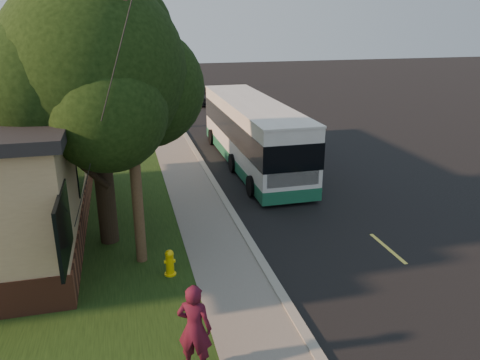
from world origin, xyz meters
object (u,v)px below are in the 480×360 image
object	(u,v)px
utility_pole	(130,102)
transit_bus	(252,132)
leafy_tree	(94,74)
fire_hydrant	(170,263)
distant_car	(205,95)
skateboarder	(195,328)
bare_tree_far	(125,75)
traffic_signal	(162,56)
bare_tree_near	(121,96)

from	to	relation	value
utility_pole	transit_bus	world-z (taller)	utility_pole
leafy_tree	transit_bus	xyz separation A→B (m)	(6.48, 6.63, -3.57)
fire_hydrant	distant_car	bearing A→B (deg)	77.66
distant_car	skateboarder	bearing A→B (deg)	-94.66
fire_hydrant	transit_bus	distance (m)	10.56
bare_tree_far	distant_car	bearing A→B (deg)	-32.93
utility_pole	skateboarder	distance (m)	5.99
distant_car	transit_bus	bearing A→B (deg)	-86.70
leafy_tree	traffic_signal	world-z (taller)	leafy_tree
fire_hydrant	distant_car	distance (m)	26.67
transit_bus	leafy_tree	bearing A→B (deg)	-134.36
leafy_tree	bare_tree_near	world-z (taller)	leafy_tree
fire_hydrant	transit_bus	size ratio (longest dim) A/B	0.07
leafy_tree	bare_tree_far	distance (m)	27.56
leafy_tree	distant_car	distance (m)	24.90
fire_hydrant	utility_pole	xyz separation A→B (m)	(-0.71, 0.99, 4.20)
distant_car	utility_pole	bearing A→B (deg)	-98.34
utility_pole	bare_tree_near	distance (m)	17.19
traffic_signal	leafy_tree	bearing A→B (deg)	-98.47
leafy_tree	bare_tree_far	bearing A→B (deg)	87.55
bare_tree_far	leafy_tree	bearing A→B (deg)	-92.45
skateboarder	distant_car	bearing A→B (deg)	-74.56
bare_tree_far	distant_car	xyz separation A→B (m)	(6.10, -3.95, -1.29)
bare_tree_near	utility_pole	bearing A→B (deg)	-89.34
fire_hydrant	bare_tree_near	distance (m)	18.10
distant_car	leafy_tree	bearing A→B (deg)	-101.26
traffic_signal	distant_car	distance (m)	8.72
transit_bus	distant_car	distance (m)	16.82
bare_tree_far	skateboarder	xyz separation A→B (m)	(0.50, -33.71, -0.99)
fire_hydrant	bare_tree_far	world-z (taller)	bare_tree_far
fire_hydrant	bare_tree_far	distance (m)	30.04
leafy_tree	traffic_signal	xyz separation A→B (m)	(4.67, 31.35, -2.00)
traffic_signal	skateboarder	distance (m)	37.89
fire_hydrant	skateboarder	bearing A→B (deg)	-88.46
utility_pole	traffic_signal	world-z (taller)	utility_pole
utility_pole	bare_tree_far	size ratio (longest dim) A/B	2.25
skateboarder	distant_car	xyz separation A→B (m)	(5.60, 29.76, -0.30)
utility_pole	bare_tree_near	xyz separation A→B (m)	(-0.19, 17.01, -2.48)
bare_tree_far	skateboarder	bearing A→B (deg)	-89.15
fire_hydrant	bare_tree_near	xyz separation A→B (m)	(-0.90, 18.00, 1.72)
bare_tree_far	transit_bus	bearing A→B (deg)	-75.63
bare_tree_far	transit_bus	world-z (taller)	bare_tree_far
traffic_signal	fire_hydrant	bearing A→B (deg)	-95.21
traffic_signal	transit_bus	bearing A→B (deg)	-85.81
traffic_signal	transit_bus	xyz separation A→B (m)	(1.81, -24.72, -1.56)
bare_tree_far	utility_pole	bearing A→B (deg)	-90.60
skateboarder	leafy_tree	bearing A→B (deg)	-49.20
bare_tree_near	bare_tree_far	bearing A→B (deg)	87.61
fire_hydrant	traffic_signal	bearing A→B (deg)	84.79
utility_pole	traffic_signal	bearing A→B (deg)	83.42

